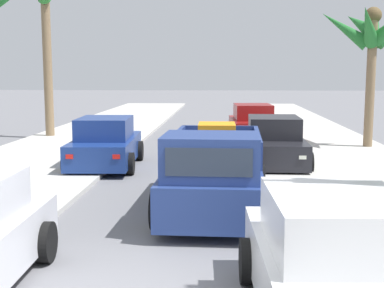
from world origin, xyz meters
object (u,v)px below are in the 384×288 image
Objects in this scene: car_right_mid at (337,266)px; car_left_far at (253,123)px; palm_tree_left_back at (372,34)px; palm_tree_left_mid at (45,0)px; car_left_near at (105,144)px; car_left_mid at (274,143)px; pickup_truck at (215,175)px.

car_right_mid and car_left_far have the same top height.
car_right_mid is 0.81× the size of palm_tree_left_back.
car_left_near is at bearing -60.68° from palm_tree_left_mid.
palm_tree_left_back reaches higher than car_left_far.
car_right_mid is at bearing -105.66° from palm_tree_left_back.
palm_tree_left_mid is at bearing 143.94° from car_left_mid.
pickup_truck is 1.22× the size of car_left_far.
car_left_mid is 6.53m from palm_tree_left_back.
pickup_truck is 6.36m from car_left_near.
palm_tree_left_mid reaches higher than palm_tree_left_back.
palm_tree_left_back is at bearing 59.87° from pickup_truck.
palm_tree_left_back is at bearing 44.80° from car_left_mid.
car_left_mid and car_right_mid have the same top height.
pickup_truck is at bearing -59.26° from palm_tree_left_mid.
car_left_near is 0.81× the size of palm_tree_left_back.
pickup_truck is 5.31m from car_right_mid.
car_left_far is at bearing -0.63° from palm_tree_left_mid.
car_left_far is 0.58× the size of palm_tree_left_mid.
car_left_mid is 0.57× the size of palm_tree_left_mid.
car_left_mid and car_left_far have the same top height.
car_left_near and car_left_mid have the same top height.
car_left_near is 8.60m from car_left_far.
car_left_near is 11.55m from car_right_mid.
palm_tree_left_mid is at bearing 167.66° from palm_tree_left_back.
car_left_far is (-0.03, 17.56, 0.00)m from car_right_mid.
car_right_mid is 1.00× the size of car_left_far.
car_right_mid is (4.90, -10.46, 0.00)m from car_left_near.
car_left_far is 10.34m from palm_tree_left_mid.
pickup_truck is 15.49m from palm_tree_left_mid.
car_left_near is 1.00× the size of car_left_far.
palm_tree_left_mid is (-8.91, 0.10, 5.25)m from car_left_far.
pickup_truck is 0.99× the size of palm_tree_left_back.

